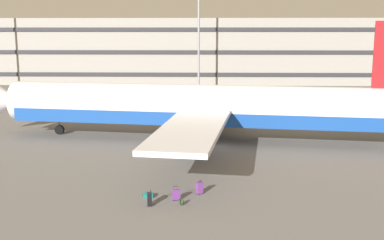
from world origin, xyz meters
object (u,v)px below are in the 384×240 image
(airliner, at_px, (202,107))
(suitcase_scuffed, at_px, (200,188))
(suitcase_small, at_px, (148,195))
(suitcase_navy, at_px, (150,199))
(backpack_teal, at_px, (182,202))
(suitcase_upright, at_px, (176,195))

(airliner, bearing_deg, suitcase_scuffed, -90.34)
(airliner, height_order, suitcase_small, airliner)
(suitcase_navy, height_order, suitcase_small, suitcase_navy)
(airliner, height_order, backpack_teal, airliner)
(airliner, relative_size, suitcase_scuffed, 47.75)
(airliner, bearing_deg, suitcase_upright, -95.20)
(suitcase_navy, distance_m, suitcase_small, 1.50)
(airliner, distance_m, suitcase_navy, 17.65)
(airliner, height_order, suitcase_navy, airliner)
(airliner, relative_size, backpack_teal, 91.92)
(suitcase_upright, bearing_deg, suitcase_scuffed, 39.65)
(suitcase_scuffed, bearing_deg, suitcase_upright, -140.35)
(suitcase_small, bearing_deg, suitcase_upright, -16.50)
(suitcase_navy, bearing_deg, suitcase_small, 100.22)
(suitcase_small, height_order, suitcase_scuffed, suitcase_scuffed)
(suitcase_navy, distance_m, suitcase_scuffed, 3.55)
(suitcase_upright, height_order, suitcase_scuffed, suitcase_scuffed)
(suitcase_upright, bearing_deg, suitcase_small, 163.50)
(airliner, distance_m, suitcase_scuffed, 15.35)
(airliner, relative_size, suitcase_navy, 44.54)
(suitcase_small, xyz_separation_m, suitcase_scuffed, (3.14, 0.64, 0.29))
(backpack_teal, bearing_deg, suitcase_upright, 116.60)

